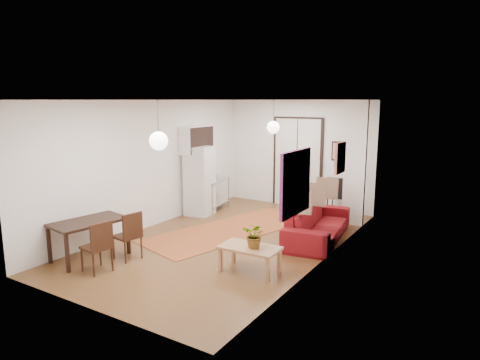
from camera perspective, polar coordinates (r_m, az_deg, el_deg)
The scene contains 27 objects.
floor at distance 9.04m, azimuth -1.65°, elevation -8.07°, with size 7.00×7.00×0.00m, color brown.
ceiling at distance 8.56m, azimuth -1.75°, elevation 10.64°, with size 4.20×7.00×0.02m, color silver.
wall_back at distance 11.73m, azimuth 7.76°, elevation 3.46°, with size 4.20×0.02×2.90m, color white.
wall_front at distance 6.13m, azimuth -20.03°, elevation -3.69°, with size 4.20×0.02×2.90m, color white.
wall_left at distance 9.98m, azimuth -11.83°, elevation 2.07°, with size 0.02×7.00×2.90m, color white.
wall_right at distance 7.75m, azimuth 11.39°, elevation -0.35°, with size 0.02×7.00×2.90m, color white.
double_doors at distance 11.73m, azimuth 7.64°, elevation 2.22°, with size 1.44×0.06×2.50m, color silver.
stub_partition at distance 10.21m, azimuth 15.09°, elevation 2.12°, with size 0.50×0.10×2.90m, color white.
wall_cabinet at distance 10.94m, azimuth -5.81°, elevation 5.35°, with size 0.35×1.00×0.70m, color white.
painting_popart at distance 6.58m, azimuth 7.43°, elevation -0.40°, with size 0.05×1.00×1.00m, color red.
painting_abstract at distance 8.44m, azimuth 13.22°, elevation 2.88°, with size 0.05×0.50×0.60m, color beige.
poster_back at distance 11.27m, azimuth 13.07°, elevation 3.75°, with size 0.40×0.03×0.50m, color red.
print_left at distance 11.43m, azimuth -4.88°, elevation 5.84°, with size 0.03×0.44×0.54m, color #A56944.
pendant_back at distance 10.31m, azimuth 4.45°, elevation 7.01°, with size 0.30×0.30×0.80m.
pendant_front at distance 7.01m, azimuth -10.80°, elevation 5.15°, with size 0.30×0.30×0.80m.
kilim_rug at distance 9.76m, azimuth -1.16°, elevation -6.61°, with size 1.55×4.13×0.01m, color #A65629.
sofa at distance 9.16m, azimuth 10.34°, elevation -5.73°, with size 2.37×0.93×0.69m, color maroon.
coffee_table at distance 7.35m, azimuth 1.31°, elevation -9.31°, with size 1.03×0.60×0.45m.
potted_plant at distance 7.21m, azimuth 2.01°, elevation -7.36°, with size 0.34×0.40×0.44m, color #406B30.
kitchen_counter at distance 11.41m, azimuth -3.63°, elevation -1.42°, with size 0.68×1.14×0.82m.
bowl at distance 11.11m, azimuth -4.54°, elevation -0.03°, with size 0.19×0.19×0.05m, color white.
soap_bottle at distance 11.54m, azimuth -2.94°, elevation 0.70°, with size 0.08×0.08×0.17m, color teal.
fridge at distance 10.88m, azimuth -5.43°, elevation -0.13°, with size 0.62×0.62×1.75m, color silver.
dining_table at distance 8.35m, azimuth -19.51°, elevation -5.65°, with size 0.95×1.41×0.72m.
dining_chair_near at distance 8.23m, azimuth -14.42°, elevation -6.53°, with size 0.49×0.64×0.90m.
dining_chair_far at distance 7.79m, azimuth -18.15°, elevation -7.72°, with size 0.49×0.64×0.90m.
black_side_chair at distance 11.19m, azimuth 13.10°, elevation -1.55°, with size 0.47×0.47×1.00m.
Camera 1 is at (4.72, -7.15, 2.90)m, focal length 32.00 mm.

